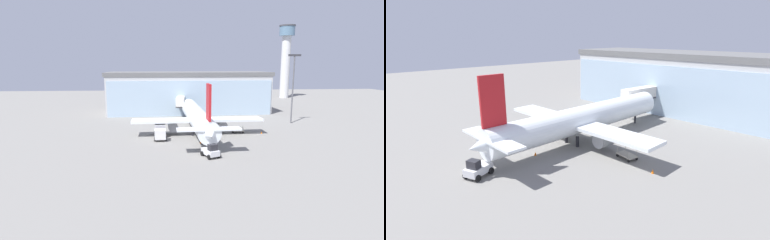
% 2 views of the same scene
% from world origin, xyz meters
% --- Properties ---
extents(ground, '(240.00, 240.00, 0.00)m').
position_xyz_m(ground, '(0.00, 0.00, 0.00)').
color(ground, gray).
extents(terminal_building, '(50.84, 17.57, 12.74)m').
position_xyz_m(terminal_building, '(0.00, 36.38, 6.38)').
color(terminal_building, '#B8B8B8').
rests_on(terminal_building, ground).
extents(jet_bridge, '(3.20, 11.69, 6.03)m').
position_xyz_m(jet_bridge, '(-2.95, 26.04, 4.63)').
color(jet_bridge, silver).
rests_on(jet_bridge, ground).
extents(control_tower, '(6.99, 6.99, 32.16)m').
position_xyz_m(control_tower, '(46.48, 74.84, 18.95)').
color(control_tower, silver).
rests_on(control_tower, ground).
extents(apron_light_mast, '(3.20, 0.40, 17.58)m').
position_xyz_m(apron_light_mast, '(25.33, 15.65, 10.51)').
color(apron_light_mast, '#59595E').
rests_on(apron_light_mast, ground).
extents(airplane, '(28.41, 37.42, 11.89)m').
position_xyz_m(airplane, '(-0.20, 5.81, 3.60)').
color(airplane, white).
rests_on(airplane, ground).
extents(catering_truck, '(2.69, 7.36, 2.65)m').
position_xyz_m(catering_truck, '(-8.24, 2.44, 1.47)').
color(catering_truck, silver).
rests_on(catering_truck, ground).
extents(baggage_cart, '(3.02, 2.04, 1.50)m').
position_xyz_m(baggage_cart, '(8.99, 5.70, 0.50)').
color(baggage_cart, '#9E998C').
rests_on(baggage_cart, ground).
extents(pushback_tug, '(3.17, 3.65, 2.30)m').
position_xyz_m(pushback_tug, '(0.42, -11.68, 0.97)').
color(pushback_tug, silver).
rests_on(pushback_tug, ground).
extents(safety_cone_nose, '(0.36, 0.36, 0.55)m').
position_xyz_m(safety_cone_nose, '(-0.35, -2.91, 0.28)').
color(safety_cone_nose, orange).
rests_on(safety_cone_nose, ground).
extents(safety_cone_wingtip, '(0.36, 0.36, 0.55)m').
position_xyz_m(safety_cone_wingtip, '(14.01, 4.40, 0.28)').
color(safety_cone_wingtip, orange).
rests_on(safety_cone_wingtip, ground).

